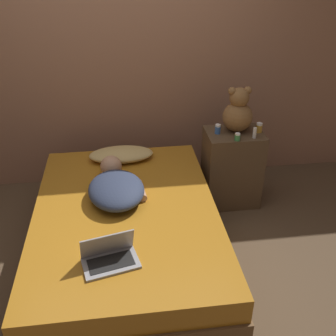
{
  "coord_description": "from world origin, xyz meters",
  "views": [
    {
      "loc": [
        0.01,
        -2.36,
        2.18
      ],
      "look_at": [
        0.35,
        0.24,
        0.64
      ],
      "focal_mm": 42.0,
      "sensor_mm": 36.0,
      "label": 1
    }
  ],
  "objects_px": {
    "teddy_bear": "(238,112)",
    "pillow": "(121,154)",
    "person_lying": "(116,186)",
    "laptop": "(110,256)",
    "bottle_green": "(237,137)",
    "bottle_blue": "(218,129)",
    "bottle_white": "(255,133)",
    "bottle_amber": "(259,128)"
  },
  "relations": [
    {
      "from": "person_lying",
      "to": "bottle_amber",
      "type": "height_order",
      "value": "bottle_amber"
    },
    {
      "from": "laptop",
      "to": "teddy_bear",
      "type": "height_order",
      "value": "teddy_bear"
    },
    {
      "from": "person_lying",
      "to": "laptop",
      "type": "height_order",
      "value": "laptop"
    },
    {
      "from": "teddy_bear",
      "to": "bottle_white",
      "type": "distance_m",
      "value": 0.23
    },
    {
      "from": "person_lying",
      "to": "laptop",
      "type": "relative_size",
      "value": 1.95
    },
    {
      "from": "laptop",
      "to": "bottle_green",
      "type": "distance_m",
      "value": 1.52
    },
    {
      "from": "teddy_bear",
      "to": "person_lying",
      "type": "bearing_deg",
      "value": -154.96
    },
    {
      "from": "teddy_bear",
      "to": "bottle_green",
      "type": "distance_m",
      "value": 0.24
    },
    {
      "from": "bottle_amber",
      "to": "bottle_white",
      "type": "bearing_deg",
      "value": -125.63
    },
    {
      "from": "pillow",
      "to": "laptop",
      "type": "relative_size",
      "value": 1.53
    },
    {
      "from": "pillow",
      "to": "bottle_white",
      "type": "bearing_deg",
      "value": -11.14
    },
    {
      "from": "teddy_bear",
      "to": "pillow",
      "type": "bearing_deg",
      "value": 176.66
    },
    {
      "from": "bottle_white",
      "to": "bottle_amber",
      "type": "distance_m",
      "value": 0.13
    },
    {
      "from": "person_lying",
      "to": "bottle_blue",
      "type": "relative_size",
      "value": 8.62
    },
    {
      "from": "bottle_green",
      "to": "bottle_amber",
      "type": "relative_size",
      "value": 0.74
    },
    {
      "from": "bottle_green",
      "to": "bottle_amber",
      "type": "xyz_separation_m",
      "value": [
        0.23,
        0.13,
        0.01
      ]
    },
    {
      "from": "person_lying",
      "to": "teddy_bear",
      "type": "bearing_deg",
      "value": 19.03
    },
    {
      "from": "person_lying",
      "to": "teddy_bear",
      "type": "relative_size",
      "value": 1.82
    },
    {
      "from": "pillow",
      "to": "teddy_bear",
      "type": "relative_size",
      "value": 1.42
    },
    {
      "from": "person_lying",
      "to": "teddy_bear",
      "type": "distance_m",
      "value": 1.23
    },
    {
      "from": "bottle_amber",
      "to": "bottle_blue",
      "type": "bearing_deg",
      "value": 176.71
    },
    {
      "from": "pillow",
      "to": "bottle_blue",
      "type": "relative_size",
      "value": 6.76
    },
    {
      "from": "bottle_green",
      "to": "bottle_blue",
      "type": "distance_m",
      "value": 0.2
    },
    {
      "from": "bottle_blue",
      "to": "bottle_green",
      "type": "bearing_deg",
      "value": -49.26
    },
    {
      "from": "person_lying",
      "to": "pillow",
      "type": "bearing_deg",
      "value": 78.59
    },
    {
      "from": "bottle_white",
      "to": "person_lying",
      "type": "bearing_deg",
      "value": -164.03
    },
    {
      "from": "pillow",
      "to": "bottle_white",
      "type": "distance_m",
      "value": 1.18
    },
    {
      "from": "teddy_bear",
      "to": "bottle_white",
      "type": "xyz_separation_m",
      "value": [
        0.11,
        -0.16,
        -0.13
      ]
    },
    {
      "from": "bottle_green",
      "to": "bottle_white",
      "type": "xyz_separation_m",
      "value": [
        0.16,
        0.03,
        0.01
      ]
    },
    {
      "from": "teddy_bear",
      "to": "bottle_white",
      "type": "relative_size",
      "value": 4.24
    },
    {
      "from": "bottle_blue",
      "to": "bottle_amber",
      "type": "xyz_separation_m",
      "value": [
        0.36,
        -0.02,
        0.0
      ]
    },
    {
      "from": "person_lying",
      "to": "bottle_green",
      "type": "distance_m",
      "value": 1.09
    },
    {
      "from": "laptop",
      "to": "bottle_amber",
      "type": "distance_m",
      "value": 1.78
    },
    {
      "from": "teddy_bear",
      "to": "bottle_blue",
      "type": "relative_size",
      "value": 4.74
    },
    {
      "from": "person_lying",
      "to": "laptop",
      "type": "distance_m",
      "value": 0.73
    },
    {
      "from": "person_lying",
      "to": "teddy_bear",
      "type": "xyz_separation_m",
      "value": [
        1.07,
        0.5,
        0.35
      ]
    },
    {
      "from": "person_lying",
      "to": "bottle_amber",
      "type": "bearing_deg",
      "value": 13.43
    },
    {
      "from": "bottle_white",
      "to": "bottle_amber",
      "type": "height_order",
      "value": "bottle_white"
    },
    {
      "from": "pillow",
      "to": "teddy_bear",
      "type": "distance_m",
      "value": 1.09
    },
    {
      "from": "teddy_bear",
      "to": "bottle_green",
      "type": "xyz_separation_m",
      "value": [
        -0.05,
        -0.19,
        -0.14
      ]
    },
    {
      "from": "laptop",
      "to": "bottle_blue",
      "type": "xyz_separation_m",
      "value": [
        0.95,
        1.19,
        0.25
      ]
    },
    {
      "from": "pillow",
      "to": "laptop",
      "type": "xyz_separation_m",
      "value": [
        -0.11,
        -1.29,
        -0.01
      ]
    }
  ]
}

